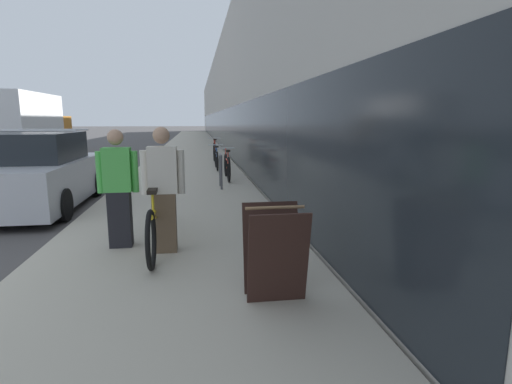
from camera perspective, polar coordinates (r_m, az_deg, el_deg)
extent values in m
cube|color=#B2AA99|center=(25.18, -9.24, 6.18)|extent=(3.56, 70.00, 0.13)
cube|color=#BCB7AD|center=(33.78, 2.70, 12.72)|extent=(10.00, 70.00, 6.49)
cube|color=#1E2328|center=(33.16, -5.88, 9.27)|extent=(0.10, 63.00, 2.20)
torus|color=black|center=(6.63, -12.96, -1.64)|extent=(0.06, 0.70, 0.70)
torus|color=black|center=(4.70, -14.77, -6.64)|extent=(0.06, 0.70, 0.70)
cylinder|color=yellow|center=(5.61, -13.80, -1.63)|extent=(0.04, 1.70, 0.04)
cylinder|color=yellow|center=(5.25, -14.14, -3.58)|extent=(0.04, 1.01, 0.32)
cylinder|color=yellow|center=(4.96, -14.52, -1.51)|extent=(0.03, 0.03, 0.29)
cube|color=black|center=(4.93, -14.60, 0.12)|extent=(0.11, 0.22, 0.05)
cylinder|color=yellow|center=(6.41, -13.19, 1.24)|extent=(0.03, 0.03, 0.30)
cylinder|color=silver|center=(6.39, -13.25, 2.58)|extent=(0.52, 0.03, 0.03)
cube|color=brown|center=(5.29, -12.90, -4.23)|extent=(0.30, 0.21, 0.77)
cube|color=beige|center=(5.17, -13.20, 3.10)|extent=(0.36, 0.21, 0.59)
cylinder|color=beige|center=(5.19, -15.68, 2.68)|extent=(0.09, 0.09, 0.56)
cylinder|color=beige|center=(5.16, -10.68, 2.83)|extent=(0.09, 0.09, 0.56)
sphere|color=tan|center=(5.13, -13.40, 7.89)|extent=(0.21, 0.21, 0.21)
cube|color=black|center=(5.66, -18.81, -3.68)|extent=(0.29, 0.21, 0.75)
cube|color=#4CB74C|center=(5.54, -19.21, 3.03)|extent=(0.35, 0.21, 0.58)
cylinder|color=#4CB74C|center=(5.59, -21.42, 2.64)|extent=(0.09, 0.09, 0.55)
cylinder|color=#4CB74C|center=(5.51, -16.92, 2.80)|extent=(0.09, 0.09, 0.55)
sphere|color=tan|center=(5.51, -19.47, 7.39)|extent=(0.21, 0.21, 0.21)
cylinder|color=#4C4C51|center=(9.77, -4.97, 2.74)|extent=(0.05, 0.05, 0.82)
cylinder|color=#4C4C51|center=(10.32, -5.16, 3.14)|extent=(0.05, 0.05, 0.82)
cylinder|color=#4C4C51|center=(10.00, -5.10, 5.28)|extent=(0.05, 0.55, 0.05)
torus|color=black|center=(12.03, -4.34, 3.87)|extent=(0.06, 0.69, 0.69)
torus|color=black|center=(10.93, -3.91, 3.22)|extent=(0.06, 0.69, 0.69)
cylinder|color=red|center=(11.45, -4.15, 4.60)|extent=(0.04, 0.94, 0.04)
cylinder|color=red|center=(11.24, -4.06, 3.99)|extent=(0.04, 0.57, 0.32)
cylinder|color=red|center=(11.09, -4.02, 5.16)|extent=(0.03, 0.03, 0.29)
cube|color=black|center=(11.08, -4.03, 5.90)|extent=(0.11, 0.22, 0.05)
cylinder|color=red|center=(11.90, -4.34, 5.55)|extent=(0.03, 0.03, 0.30)
cylinder|color=silver|center=(11.89, -4.35, 6.27)|extent=(0.52, 0.03, 0.03)
torus|color=black|center=(14.35, -5.77, 4.81)|extent=(0.05, 0.66, 0.66)
torus|color=black|center=(13.33, -5.55, 4.40)|extent=(0.05, 0.66, 0.66)
cylinder|color=#2D56A8|center=(13.82, -5.68, 5.43)|extent=(0.04, 0.87, 0.04)
cylinder|color=#2D56A8|center=(13.63, -5.63, 4.97)|extent=(0.04, 0.53, 0.30)
cylinder|color=#2D56A8|center=(13.49, -5.62, 5.89)|extent=(0.03, 0.03, 0.27)
cube|color=black|center=(13.48, -5.63, 6.46)|extent=(0.11, 0.22, 0.05)
cylinder|color=#2D56A8|center=(14.24, -5.78, 6.15)|extent=(0.03, 0.03, 0.29)
cylinder|color=silver|center=(14.23, -5.79, 6.72)|extent=(0.52, 0.03, 0.03)
torus|color=black|center=(16.49, -5.98, 5.71)|extent=(0.06, 0.77, 0.77)
torus|color=black|center=(15.50, -5.81, 5.42)|extent=(0.06, 0.77, 0.77)
cylinder|color=red|center=(15.98, -5.92, 6.40)|extent=(0.04, 0.84, 0.04)
cylinder|color=red|center=(15.79, -5.88, 5.96)|extent=(0.04, 0.51, 0.35)
cylinder|color=red|center=(15.65, -5.87, 6.90)|extent=(0.03, 0.03, 0.32)
cube|color=black|center=(15.64, -5.88, 7.47)|extent=(0.11, 0.22, 0.05)
cylinder|color=red|center=(16.38, -6.00, 7.08)|extent=(0.03, 0.03, 0.33)
cylinder|color=silver|center=(16.37, -6.01, 7.66)|extent=(0.52, 0.03, 0.03)
cube|color=#331E19|center=(3.68, 3.23, -9.57)|extent=(0.56, 0.20, 0.89)
cube|color=#331E19|center=(4.01, 2.18, -7.85)|extent=(0.56, 0.20, 0.89)
cylinder|color=#93704C|center=(3.72, 2.74, -2.24)|extent=(0.56, 0.03, 0.03)
cube|color=silver|center=(9.40, -29.03, 1.36)|extent=(1.90, 4.10, 0.84)
cube|color=#1E2328|center=(9.33, -29.40, 5.63)|extent=(1.63, 2.05, 0.57)
cylinder|color=silver|center=(9.74, -28.64, 7.81)|extent=(2.02, 0.04, 0.04)
cylinder|color=silver|center=(8.90, -30.62, 7.52)|extent=(2.02, 0.04, 0.04)
cylinder|color=black|center=(10.89, -31.03, 0.80)|extent=(0.22, 0.60, 0.60)
cylinder|color=black|center=(10.34, -21.97, 1.10)|extent=(0.22, 0.60, 0.60)
cylinder|color=black|center=(8.01, -25.96, -1.69)|extent=(0.22, 0.60, 0.60)
cube|color=orange|center=(23.04, -27.75, 7.37)|extent=(2.05, 1.62, 1.75)
cube|color=white|center=(20.00, -30.89, 8.18)|extent=(2.23, 4.85, 2.70)
cylinder|color=black|center=(23.03, -30.35, 5.42)|extent=(0.28, 0.84, 0.84)
cylinder|color=black|center=(22.35, -25.49, 5.72)|extent=(0.28, 0.84, 0.84)
cylinder|color=black|center=(18.77, -28.79, 4.77)|extent=(0.28, 0.84, 0.84)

